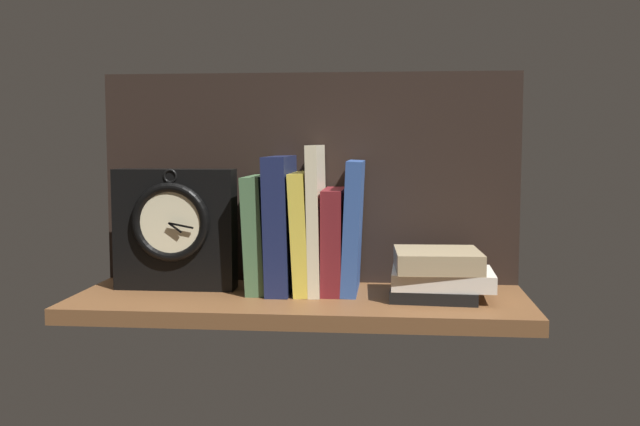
% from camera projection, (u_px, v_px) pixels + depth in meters
% --- Properties ---
extents(ground_plane, '(0.74, 0.27, 0.03)m').
position_uv_depth(ground_plane, '(300.00, 303.00, 1.21)').
color(ground_plane, brown).
extents(back_panel, '(0.74, 0.01, 0.37)m').
position_uv_depth(back_panel, '(309.00, 178.00, 1.32)').
color(back_panel, black).
rests_on(back_panel, ground_plane).
extents(book_green_romantic, '(0.04, 0.14, 0.20)m').
position_uv_depth(book_green_romantic, '(259.00, 233.00, 1.26)').
color(book_green_romantic, '#476B44').
rests_on(book_green_romantic, ground_plane).
extents(book_navy_bierce, '(0.04, 0.16, 0.23)m').
position_uv_depth(book_navy_bierce, '(281.00, 224.00, 1.25)').
color(book_navy_bierce, '#192147').
rests_on(book_navy_bierce, ground_plane).
extents(book_yellow_seinlanguage, '(0.04, 0.15, 0.20)m').
position_uv_depth(book_yellow_seinlanguage, '(302.00, 232.00, 1.25)').
color(book_yellow_seinlanguage, gold).
rests_on(book_yellow_seinlanguage, ground_plane).
extents(book_cream_twain, '(0.02, 0.15, 0.25)m').
position_uv_depth(book_cream_twain, '(317.00, 218.00, 1.24)').
color(book_cream_twain, beige).
rests_on(book_cream_twain, ground_plane).
extents(book_maroon_dawkins, '(0.03, 0.14, 0.17)m').
position_uv_depth(book_maroon_dawkins, '(334.00, 240.00, 1.24)').
color(book_maroon_dawkins, maroon).
rests_on(book_maroon_dawkins, ground_plane).
extents(book_blue_modern, '(0.03, 0.14, 0.22)m').
position_uv_depth(book_blue_modern, '(353.00, 226.00, 1.24)').
color(book_blue_modern, '#2D4C8E').
rests_on(book_blue_modern, ground_plane).
extents(framed_clock, '(0.21, 0.06, 0.21)m').
position_uv_depth(framed_clock, '(175.00, 228.00, 1.26)').
color(framed_clock, black).
rests_on(framed_clock, ground_plane).
extents(book_stack_side, '(0.17, 0.14, 0.08)m').
position_uv_depth(book_stack_side, '(439.00, 274.00, 1.19)').
color(book_stack_side, black).
rests_on(book_stack_side, ground_plane).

